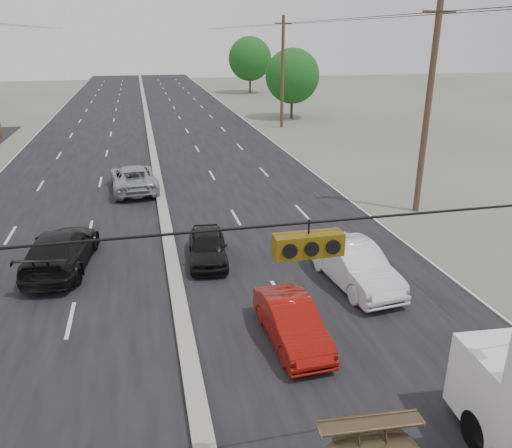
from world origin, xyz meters
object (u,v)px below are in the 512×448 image
object	(u,v)px
red_sedan	(292,323)
queue_car_b	(354,265)
utility_pole_right_b	(428,108)
utility_pole_right_c	(282,72)
queue_car_a	(208,247)
tree_right_far	(250,59)
tree_right_mid	(292,76)
oncoming_near	(61,250)
oncoming_far	(133,178)

from	to	relation	value
red_sedan	queue_car_b	world-z (taller)	queue_car_b
utility_pole_right_b	utility_pole_right_c	size ratio (longest dim) A/B	1.00
utility_pole_right_b	red_sedan	distance (m)	14.26
queue_car_a	tree_right_far	bearing A→B (deg)	81.43
queue_car_b	utility_pole_right_c	bearing A→B (deg)	72.69
tree_right_far	queue_car_b	size ratio (longest dim) A/B	1.79
queue_car_b	tree_right_mid	bearing A→B (deg)	70.45
utility_pole_right_b	tree_right_mid	distance (m)	30.11
utility_pole_right_c	tree_right_far	size ratio (longest dim) A/B	1.23
oncoming_near	utility_pole_right_c	bearing A→B (deg)	-113.66
utility_pole_right_b	utility_pole_right_c	distance (m)	25.00
utility_pole_right_b	oncoming_far	bearing A→B (deg)	153.97
utility_pole_right_c	red_sedan	size ratio (longest dim) A/B	2.66
red_sedan	queue_car_a	world-z (taller)	red_sedan
tree_right_far	queue_car_a	xyz separation A→B (m)	(-14.60, -58.64, -4.34)
tree_right_far	oncoming_far	world-z (taller)	tree_right_far
red_sedan	oncoming_near	distance (m)	9.72
queue_car_a	oncoming_far	xyz separation A→B (m)	(-2.80, 10.43, 0.11)
tree_right_mid	red_sedan	distance (m)	41.59
tree_right_mid	queue_car_a	bearing A→B (deg)	-112.01
tree_right_far	utility_pole_right_c	bearing A→B (deg)	-96.65
utility_pole_right_b	queue_car_b	world-z (taller)	utility_pole_right_b
utility_pole_right_b	oncoming_far	distance (m)	16.08
red_sedan	oncoming_far	size ratio (longest dim) A/B	0.72
tree_right_far	utility_pole_right_b	bearing A→B (deg)	-93.64
red_sedan	queue_car_b	xyz separation A→B (m)	(3.19, 2.90, 0.13)
utility_pole_right_b	oncoming_far	xyz separation A→B (m)	(-13.90, 6.79, -4.38)
utility_pole_right_b	oncoming_near	bearing A→B (deg)	-169.77
tree_right_far	oncoming_far	xyz separation A→B (m)	(-17.40, -48.21, -4.23)
utility_pole_right_b	tree_right_far	size ratio (longest dim) A/B	1.23
utility_pole_right_b	utility_pole_right_c	xyz separation A→B (m)	(0.00, 25.00, 0.00)
queue_car_a	queue_car_b	world-z (taller)	queue_car_b
tree_right_far	queue_car_a	world-z (taller)	tree_right_far
red_sedan	queue_car_a	xyz separation A→B (m)	(-1.60, 6.01, -0.00)
queue_car_b	oncoming_near	bearing A→B (deg)	153.91
utility_pole_right_c	oncoming_near	world-z (taller)	utility_pole_right_c
utility_pole_right_b	red_sedan	xyz separation A→B (m)	(-9.50, -9.64, -4.49)
tree_right_far	queue_car_a	size ratio (longest dim) A/B	2.25
queue_car_a	red_sedan	bearing A→B (deg)	-69.67
tree_right_far	red_sedan	bearing A→B (deg)	-101.37
utility_pole_right_c	tree_right_far	distance (m)	30.20
tree_right_far	oncoming_far	bearing A→B (deg)	-109.84
tree_right_mid	red_sedan	world-z (taller)	tree_right_mid
utility_pole_right_c	queue_car_a	xyz separation A→B (m)	(-11.10, -28.64, -4.49)
tree_right_mid	queue_car_b	bearing A→B (deg)	-103.49
utility_pole_right_c	utility_pole_right_b	bearing A→B (deg)	-90.00
utility_pole_right_c	queue_car_a	distance (m)	31.04
queue_car_b	tree_right_far	bearing A→B (deg)	74.91
queue_car_a	queue_car_b	bearing A→B (deg)	-27.54
tree_right_mid	queue_car_a	distance (m)	36.47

